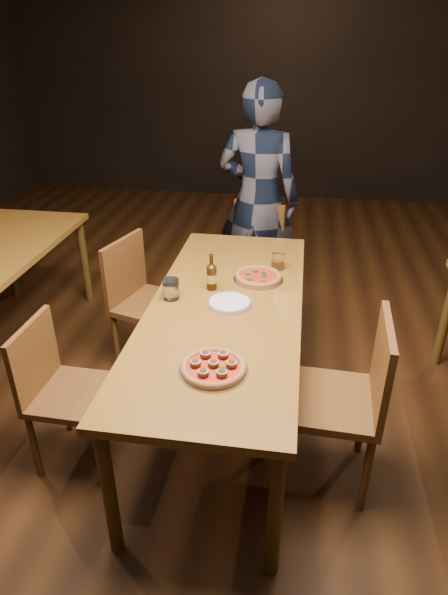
# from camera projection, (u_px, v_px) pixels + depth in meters

# --- Properties ---
(ground) EXTENTS (9.00, 9.00, 0.00)m
(ground) POSITION_uv_depth(u_px,v_px,m) (225.00, 414.00, 2.98)
(ground) COLOR black
(room_shell) EXTENTS (9.00, 9.00, 9.00)m
(room_shell) POSITION_uv_depth(u_px,v_px,m) (226.00, 77.00, 2.10)
(room_shell) COLOR black
(room_shell) RESTS_ON ground
(table_main) EXTENTS (0.80, 2.00, 0.75)m
(table_main) POSITION_uv_depth(u_px,v_px,m) (225.00, 316.00, 2.66)
(table_main) COLOR brown
(table_main) RESTS_ON ground
(chair_main_nw) EXTENTS (0.40, 0.40, 0.84)m
(chair_main_nw) POSITION_uv_depth(u_px,v_px,m) (74.00, 393.00, 2.50)
(chair_main_nw) COLOR brown
(chair_main_nw) RESTS_ON ground
(chair_main_sw) EXTENTS (0.53, 0.53, 0.92)m
(chair_main_sw) POSITION_uv_depth(u_px,v_px,m) (153.00, 304.00, 3.23)
(chair_main_sw) COLOR brown
(chair_main_sw) RESTS_ON ground
(chair_main_e) EXTENTS (0.47, 0.47, 0.96)m
(chair_main_e) POSITION_uv_depth(u_px,v_px,m) (330.00, 399.00, 2.36)
(chair_main_e) COLOR brown
(chair_main_e) RESTS_ON ground
(chair_end) EXTENTS (0.52, 0.52, 0.90)m
(chair_end) POSITION_uv_depth(u_px,v_px,m) (248.00, 260.00, 3.87)
(chair_end) COLOR brown
(chair_end) RESTS_ON ground
(pizza_meatball) EXTENTS (0.30, 0.30, 0.05)m
(pizza_meatball) POSITION_uv_depth(u_px,v_px,m) (213.00, 367.00, 2.11)
(pizza_meatball) COLOR #B7B7BF
(pizza_meatball) RESTS_ON table_main
(pizza_margherita) EXTENTS (0.29, 0.29, 0.04)m
(pizza_margherita) POSITION_uv_depth(u_px,v_px,m) (258.00, 277.00, 2.88)
(pizza_margherita) COLOR #B7B7BF
(pizza_margherita) RESTS_ON table_main
(plate_stack) EXTENTS (0.23, 0.23, 0.02)m
(plate_stack) POSITION_uv_depth(u_px,v_px,m) (229.00, 303.00, 2.62)
(plate_stack) COLOR white
(plate_stack) RESTS_ON table_main
(beer_bottle) EXTENTS (0.06, 0.06, 0.21)m
(beer_bottle) POSITION_uv_depth(u_px,v_px,m) (212.00, 277.00, 2.75)
(beer_bottle) COLOR black
(beer_bottle) RESTS_ON table_main
(water_glass) EXTENTS (0.09, 0.09, 0.11)m
(water_glass) POSITION_uv_depth(u_px,v_px,m) (171.00, 289.00, 2.66)
(water_glass) COLOR white
(water_glass) RESTS_ON table_main
(amber_glass) EXTENTS (0.08, 0.08, 0.10)m
(amber_glass) POSITION_uv_depth(u_px,v_px,m) (278.00, 261.00, 3.00)
(amber_glass) COLOR #995911
(amber_glass) RESTS_ON table_main
(diner) EXTENTS (0.70, 0.52, 1.75)m
(diner) POSITION_uv_depth(u_px,v_px,m) (258.00, 200.00, 3.84)
(diner) COLOR black
(diner) RESTS_ON ground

